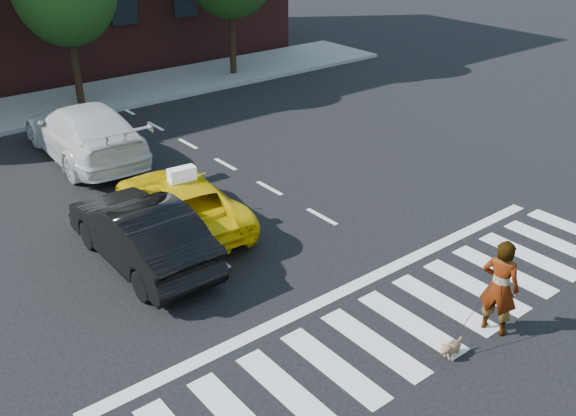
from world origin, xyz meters
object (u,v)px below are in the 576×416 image
(black_sedan, at_px, (141,232))
(dog, at_px, (451,348))
(white_suv, at_px, (85,131))
(taxi, at_px, (180,202))
(woman, at_px, (500,287))

(black_sedan, relative_size, dog, 7.91)
(dog, bearing_deg, white_suv, 92.82)
(black_sedan, height_order, white_suv, white_suv)
(black_sedan, distance_m, dog, 6.93)
(taxi, distance_m, black_sedan, 1.82)
(woman, bearing_deg, taxi, 2.00)
(taxi, xyz_separation_m, black_sedan, (-1.53, -0.97, 0.10))
(white_suv, relative_size, woman, 3.00)
(dog, bearing_deg, taxi, 96.90)
(black_sedan, height_order, woman, woman)
(taxi, bearing_deg, black_sedan, 38.69)
(black_sedan, bearing_deg, taxi, -147.65)
(white_suv, distance_m, dog, 13.09)
(taxi, bearing_deg, white_suv, -83.60)
(woman, bearing_deg, white_suv, -5.83)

